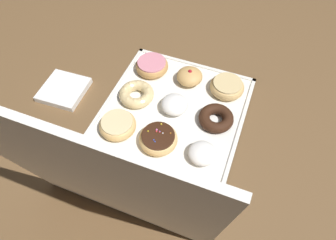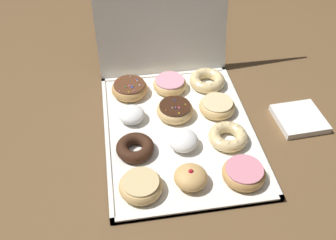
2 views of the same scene
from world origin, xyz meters
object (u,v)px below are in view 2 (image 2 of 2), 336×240
powdered_filled_donut_4 (183,140)px  glazed_ring_donut_8 (217,106)px  napkin_stack (299,119)px  sprinkle_donut_9 (130,88)px  cruller_donut_11 (207,80)px  glazed_ring_donut_0 (141,186)px  chocolate_cake_ring_donut_3 (135,148)px  pink_frosted_donut_10 (170,84)px  donut_box (179,132)px  powdered_filled_donut_6 (132,115)px  sprinkle_donut_7 (174,110)px  cruller_donut_5 (228,136)px  jelly_filled_donut_1 (191,177)px  pink_frosted_donut_2 (244,173)px

powdered_filled_donut_4 → glazed_ring_donut_8: (0.13, 0.13, -0.00)m
glazed_ring_donut_8 → napkin_stack: size_ratio=0.80×
sprinkle_donut_9 → cruller_donut_11: sprinkle_donut_9 is taller
glazed_ring_donut_0 → chocolate_cake_ring_donut_3: (-0.00, 0.14, -0.00)m
pink_frosted_donut_10 → donut_box: bearing=-91.7°
glazed_ring_donut_0 → napkin_stack: (0.52, 0.19, -0.02)m
powdered_filled_donut_6 → sprinkle_donut_7: bearing=-0.2°
chocolate_cake_ring_donut_3 → powdered_filled_donut_6: bearing=89.0°
cruller_donut_5 → pink_frosted_donut_10: 0.30m
glazed_ring_donut_0 → chocolate_cake_ring_donut_3: 0.14m
jelly_filled_donut_1 → powdered_filled_donut_6: bearing=115.6°
donut_box → cruller_donut_11: bearing=56.7°
glazed_ring_donut_0 → pink_frosted_donut_2: size_ratio=0.99×
sprinkle_donut_7 → napkin_stack: sprinkle_donut_7 is taller
donut_box → glazed_ring_donut_0: 0.25m
glazed_ring_donut_0 → glazed_ring_donut_8: (0.27, 0.27, -0.00)m
cruller_donut_5 → sprinkle_donut_7: size_ratio=1.00×
sprinkle_donut_7 → sprinkle_donut_9: size_ratio=0.96×
jelly_filled_donut_1 → sprinkle_donut_9: (-0.12, 0.40, -0.00)m
jelly_filled_donut_1 → cruller_donut_5: 0.19m
sprinkle_donut_7 → pink_frosted_donut_10: 0.13m
sprinkle_donut_7 → glazed_ring_donut_8: size_ratio=1.00×
donut_box → sprinkle_donut_9: size_ratio=4.82×
cruller_donut_5 → sprinkle_donut_9: size_ratio=0.96×
pink_frosted_donut_2 → cruller_donut_5: pink_frosted_donut_2 is taller
cruller_donut_5 → sprinkle_donut_9: (-0.26, 0.27, 0.00)m
pink_frosted_donut_10 → cruller_donut_11: same height
cruller_donut_11 → glazed_ring_donut_8: bearing=-90.1°
powdered_filled_donut_6 → glazed_ring_donut_8: bearing=-0.5°
pink_frosted_donut_2 → sprinkle_donut_9: (-0.27, 0.40, 0.00)m
donut_box → jelly_filled_donut_1: 0.20m
pink_frosted_donut_2 → jelly_filled_donut_1: bearing=177.9°
cruller_donut_5 → cruller_donut_11: size_ratio=0.95×
glazed_ring_donut_0 → powdered_filled_donut_4: 0.19m
pink_frosted_donut_2 → powdered_filled_donut_6: (-0.27, 0.27, 0.00)m
donut_box → glazed_ring_donut_8: size_ratio=5.06×
powdered_filled_donut_4 → cruller_donut_11: powdered_filled_donut_4 is taller
sprinkle_donut_7 → donut_box: bearing=-87.3°
powdered_filled_donut_4 → glazed_ring_donut_8: 0.19m
glazed_ring_donut_0 → glazed_ring_donut_8: bearing=45.1°
donut_box → jelly_filled_donut_1: jelly_filled_donut_1 is taller
jelly_filled_donut_1 → glazed_ring_donut_8: 0.30m
pink_frosted_donut_2 → glazed_ring_donut_0: bearing=179.7°
donut_box → pink_frosted_donut_10: bearing=88.3°
chocolate_cake_ring_donut_3 → glazed_ring_donut_0: bearing=-89.4°
glazed_ring_donut_0 → glazed_ring_donut_8: 0.38m
chocolate_cake_ring_donut_3 → sprinkle_donut_7: 0.19m
chocolate_cake_ring_donut_3 → napkin_stack: (0.52, 0.06, -0.02)m
jelly_filled_donut_1 → pink_frosted_donut_10: size_ratio=0.78×
cruller_donut_5 → sprinkle_donut_7: 0.19m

